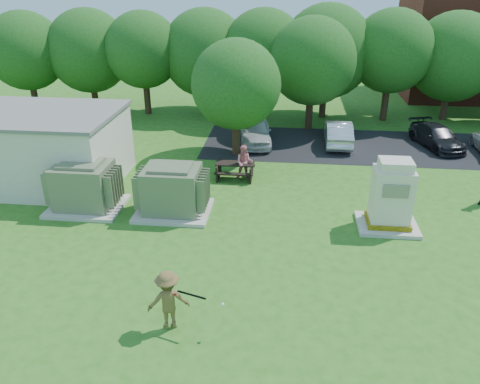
# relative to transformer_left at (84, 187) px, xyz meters

# --- Properties ---
(ground) EXTENTS (120.00, 120.00, 0.00)m
(ground) POSITION_rel_transformer_left_xyz_m (6.50, -4.50, -0.97)
(ground) COLOR #2D6619
(ground) RESTS_ON ground
(service_building) EXTENTS (10.00, 5.00, 3.20)m
(service_building) POSITION_rel_transformer_left_xyz_m (-4.50, 2.50, 0.63)
(service_building) COLOR beige
(service_building) RESTS_ON ground
(service_building_roof) EXTENTS (10.20, 5.20, 0.15)m
(service_building_roof) POSITION_rel_transformer_left_xyz_m (-4.50, 2.50, 2.31)
(service_building_roof) COLOR slate
(service_building_roof) RESTS_ON service_building
(parking_strip) EXTENTS (20.00, 6.00, 0.01)m
(parking_strip) POSITION_rel_transformer_left_xyz_m (13.50, 9.00, -0.96)
(parking_strip) COLOR #232326
(parking_strip) RESTS_ON ground
(transformer_left) EXTENTS (3.00, 2.40, 2.07)m
(transformer_left) POSITION_rel_transformer_left_xyz_m (0.00, 0.00, 0.00)
(transformer_left) COLOR beige
(transformer_left) RESTS_ON ground
(transformer_right) EXTENTS (3.00, 2.40, 2.07)m
(transformer_right) POSITION_rel_transformer_left_xyz_m (3.70, 0.00, 0.00)
(transformer_right) COLOR beige
(transformer_right) RESTS_ON ground
(generator_cabinet) EXTENTS (2.28, 1.87, 2.78)m
(generator_cabinet) POSITION_rel_transformer_left_xyz_m (12.23, -0.30, 0.25)
(generator_cabinet) COLOR beige
(generator_cabinet) RESTS_ON ground
(picnic_table) EXTENTS (1.82, 1.37, 0.78)m
(picnic_table) POSITION_rel_transformer_left_xyz_m (5.80, 3.77, -0.48)
(picnic_table) COLOR black
(picnic_table) RESTS_ON ground
(batter) EXTENTS (1.30, 0.98, 1.79)m
(batter) POSITION_rel_transformer_left_xyz_m (5.19, -6.70, -0.07)
(batter) COLOR brown
(batter) RESTS_ON ground
(person_at_picnic) EXTENTS (0.82, 0.64, 1.68)m
(person_at_picnic) POSITION_rel_transformer_left_xyz_m (6.26, 3.72, -0.13)
(person_at_picnic) COLOR #DD757D
(person_at_picnic) RESTS_ON ground
(car_white) EXTENTS (2.15, 4.40, 1.45)m
(car_white) POSITION_rel_transformer_left_xyz_m (6.40, 8.93, -0.25)
(car_white) COLOR silver
(car_white) RESTS_ON ground
(car_silver_a) EXTENTS (1.50, 4.14, 1.36)m
(car_silver_a) POSITION_rel_transformer_left_xyz_m (11.09, 9.29, -0.29)
(car_silver_a) COLOR silver
(car_silver_a) RESTS_ON ground
(car_dark) EXTENTS (2.77, 4.40, 1.19)m
(car_dark) POSITION_rel_transformer_left_xyz_m (16.59, 9.38, -0.38)
(car_dark) COLOR black
(car_dark) RESTS_ON ground
(batting_equipment) EXTENTS (1.54, 0.31, 0.24)m
(batting_equipment) POSITION_rel_transformer_left_xyz_m (5.90, -6.79, 0.18)
(batting_equipment) COLOR black
(batting_equipment) RESTS_ON ground
(tree_row) EXTENTS (41.30, 13.30, 7.30)m
(tree_row) POSITION_rel_transformer_left_xyz_m (8.25, 14.00, 3.18)
(tree_row) COLOR #47301E
(tree_row) RESTS_ON ground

